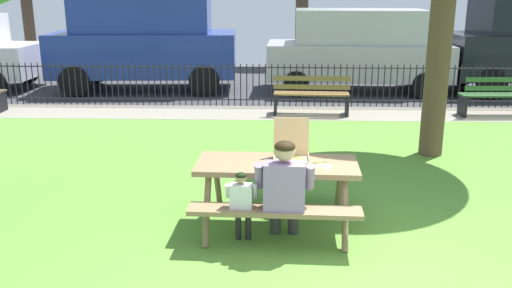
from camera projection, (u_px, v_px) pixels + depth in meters
name	position (u px, v px, depth m)	size (l,w,h in m)	color
ground	(352.00, 208.00, 6.95)	(28.00, 11.96, 0.02)	#5A9034
cobblestone_walkway	(320.00, 113.00, 12.01)	(28.00, 1.40, 0.01)	gray
street_asphalt	(310.00, 83.00, 15.71)	(28.00, 6.30, 0.01)	#38383D
picnic_table_foreground	(277.00, 177.00, 6.25)	(1.85, 1.54, 0.79)	#8C704F
pizza_box_open	(291.00, 153.00, 6.26)	(0.40, 0.43, 0.46)	tan
pizza_slice_on_table	(323.00, 164.00, 6.11)	(0.22, 0.27, 0.02)	#F9DE78
adult_at_table	(284.00, 188.00, 5.74)	(0.62, 0.60, 1.19)	#393939
child_at_table	(242.00, 201.00, 5.78)	(0.34, 0.33, 0.85)	#292929
iron_fence_streetside	(318.00, 85.00, 12.55)	(20.84, 0.03, 0.96)	black
park_bench_center	(311.00, 95.00, 11.77)	(1.62, 0.53, 0.85)	brown
park_bench_right	(500.00, 97.00, 11.64)	(1.61, 0.52, 0.85)	#315F30
parked_car_left	(144.00, 40.00, 14.34)	(4.80, 2.28, 2.46)	navy
parked_car_center	(358.00, 49.00, 14.21)	(4.67, 2.10, 2.08)	#BCB9BE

